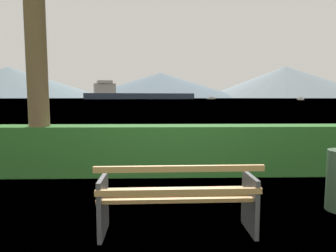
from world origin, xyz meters
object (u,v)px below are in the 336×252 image
object	(u,v)px
fishing_boat_near	(300,99)
sailboat_mid	(211,98)
cargo_ship_large	(132,94)
park_bench	(178,198)

from	to	relation	value
fishing_boat_near	sailboat_mid	bearing A→B (deg)	114.12
cargo_ship_large	sailboat_mid	bearing A→B (deg)	2.37
fishing_boat_near	sailboat_mid	xyz separation A→B (m)	(-36.42, 81.35, 0.11)
park_bench	cargo_ship_large	xyz separation A→B (m)	(-23.65, 238.95, 3.64)
sailboat_mid	cargo_ship_large	bearing A→B (deg)	-177.63
cargo_ship_large	sailboat_mid	distance (m)	65.94
park_bench	cargo_ship_large	bearing A→B (deg)	95.65
park_bench	fishing_boat_near	size ratio (longest dim) A/B	0.28
sailboat_mid	park_bench	bearing A→B (deg)	-99.89
park_bench	sailboat_mid	xyz separation A→B (m)	(42.15, 241.66, 0.30)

